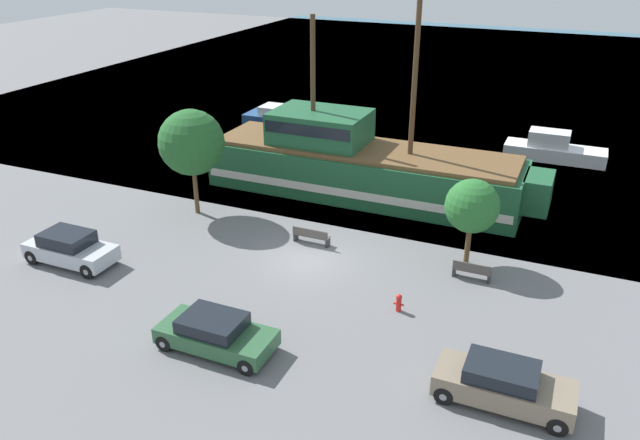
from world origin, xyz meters
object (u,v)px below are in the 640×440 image
parked_car_curb_front (216,333)px  parked_car_curb_rear (70,248)px  moored_boat_dockside (553,149)px  fire_hydrant (399,302)px  bench_promenade_east (311,236)px  moored_boat_outer (280,119)px  pirate_ship (360,165)px  parked_car_curb_mid (503,385)px  bench_promenade_west (472,271)px

parked_car_curb_front → parked_car_curb_rear: 10.06m
moored_boat_dockside → fire_hydrant: 22.23m
moored_boat_dockside → bench_promenade_east: moored_boat_dockside is taller
parked_car_curb_front → moored_boat_outer: bearing=112.1°
fire_hydrant → moored_boat_outer: bearing=127.0°
moored_boat_outer → parked_car_curb_front: moored_boat_outer is taller
parked_car_curb_rear → bench_promenade_east: size_ratio=2.31×
bench_promenade_east → parked_car_curb_rear: bearing=-146.6°
moored_boat_outer → bench_promenade_east: size_ratio=3.08×
moored_boat_outer → parked_car_curb_rear: 23.64m
pirate_ship → parked_car_curb_rear: size_ratio=4.54×
pirate_ship → parked_car_curb_rear: pirate_ship is taller
parked_car_curb_front → fire_hydrant: 7.42m
moored_boat_dockside → parked_car_curb_mid: size_ratio=1.47×
moored_boat_dockside → fire_hydrant: size_ratio=8.46×
parked_car_curb_rear → fire_hydrant: size_ratio=5.55×
pirate_ship → fire_hydrant: pirate_ship is taller
moored_boat_dockside → fire_hydrant: moored_boat_dockside is taller
pirate_ship → parked_car_curb_mid: (10.43, -14.94, -1.00)m
moored_boat_outer → pirate_ship: bearing=-44.9°
parked_car_curb_rear → bench_promenade_west: (17.23, 5.85, -0.33)m
parked_car_curb_mid → bench_promenade_east: (-10.34, 7.88, -0.29)m
parked_car_curb_front → bench_promenade_east: parked_car_curb_front is taller
bench_promenade_west → moored_boat_dockside: bearing=84.2°
pirate_ship → parked_car_curb_front: bearing=-88.7°
bench_promenade_east → bench_promenade_west: size_ratio=1.11×
parked_car_curb_mid → bench_promenade_west: size_ratio=2.66×
moored_boat_outer → parked_car_curb_rear: size_ratio=1.33×
parked_car_curb_mid → bench_promenade_west: bearing=108.0°
fire_hydrant → bench_promenade_east: 6.95m
bench_promenade_west → parked_car_curb_mid: bearing=-72.0°
pirate_ship → moored_boat_outer: 14.75m
moored_boat_dockside → parked_car_curb_rear: moored_boat_dockside is taller
moored_boat_dockside → bench_promenade_west: 18.26m
moored_boat_dockside → moored_boat_outer: (-20.24, -0.41, -0.08)m
parked_car_curb_rear → bench_promenade_west: parked_car_curb_rear is taller
parked_car_curb_mid → bench_promenade_west: 7.96m
moored_boat_dockside → moored_boat_outer: moored_boat_dockside is taller
fire_hydrant → bench_promenade_west: 4.30m
parked_car_curb_mid → bench_promenade_east: size_ratio=2.39×
fire_hydrant → parked_car_curb_rear: bearing=-171.8°
bench_promenade_east → bench_promenade_west: 7.89m
moored_boat_outer → parked_car_curb_mid: 32.80m
pirate_ship → fire_hydrant: 12.54m
parked_car_curb_front → bench_promenade_west: 11.61m
moored_boat_dockside → bench_promenade_east: bearing=-118.6°
bench_promenade_west → bench_promenade_east: bearing=177.7°
parked_car_curb_front → bench_promenade_west: size_ratio=2.61×
moored_boat_dockside → parked_car_curb_mid: moored_boat_dockside is taller
bench_promenade_west → fire_hydrant: bearing=-120.8°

